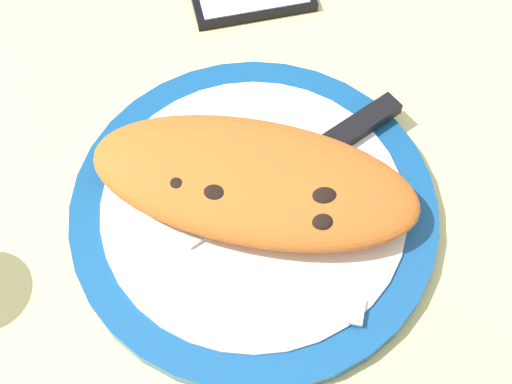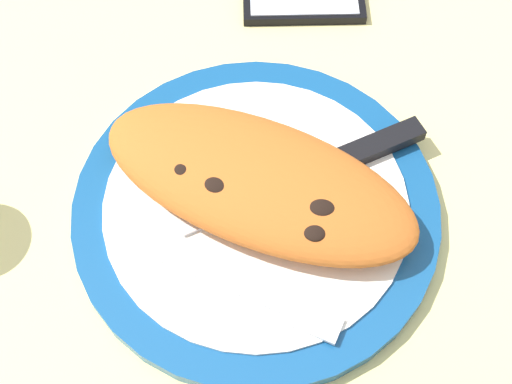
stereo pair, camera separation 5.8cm
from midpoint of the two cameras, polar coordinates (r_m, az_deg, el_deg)
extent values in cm
cube|color=#E5D684|center=(63.04, 2.64, -2.65)|extent=(150.00, 150.00, 3.00)
cylinder|color=navy|center=(61.00, 2.73, -1.67)|extent=(31.59, 31.59, 1.60)
cylinder|color=white|center=(60.17, 2.76, -1.25)|extent=(26.16, 26.16, 0.30)
ellipsoid|color=#C16023|center=(58.57, 2.62, 0.72)|extent=(29.67, 17.72, 4.47)
ellipsoid|color=black|center=(55.93, 8.20, -1.52)|extent=(2.76, 2.11, 0.91)
ellipsoid|color=black|center=(55.26, 7.77, -3.37)|extent=(2.20, 2.13, 0.70)
ellipsoid|color=black|center=(57.16, -3.04, 1.40)|extent=(2.10, 2.02, 0.60)
ellipsoid|color=black|center=(56.73, 6.59, 0.61)|extent=(1.86, 1.73, 0.62)
ellipsoid|color=black|center=(56.34, -0.26, 0.37)|extent=(2.25, 1.88, 0.75)
cube|color=silver|center=(56.66, 0.45, -7.67)|extent=(11.49, 3.49, 0.40)
cube|color=silver|center=(56.05, 7.87, -10.65)|extent=(4.39, 3.05, 0.40)
cube|color=silver|center=(60.12, 2.92, -0.65)|extent=(12.32, 9.74, 0.40)
cube|color=black|center=(63.70, 12.28, 3.45)|extent=(8.41, 6.97, 1.20)
cube|color=black|center=(76.41, 6.05, 14.97)|extent=(13.60, 8.61, 1.00)
camera|label=1|loc=(0.03, -87.13, 5.07)|focal=49.56mm
camera|label=2|loc=(0.03, 92.87, -5.07)|focal=49.56mm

